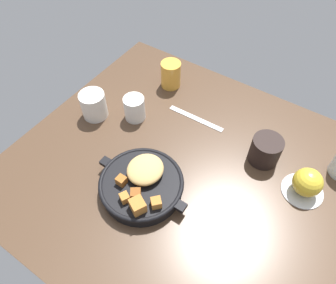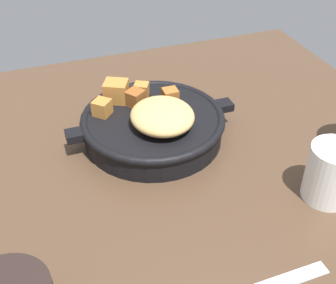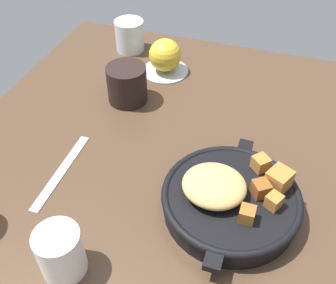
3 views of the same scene
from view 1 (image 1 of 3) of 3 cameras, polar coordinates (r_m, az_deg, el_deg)
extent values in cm
cube|color=#473323|center=(86.98, 2.81, -5.42)|extent=(91.40, 81.98, 2.40)
cylinder|color=black|center=(81.21, -4.77, -7.87)|extent=(20.67, 20.67, 3.86)
torus|color=black|center=(79.82, -4.84, -7.28)|extent=(21.45, 21.45, 1.20)
cube|color=black|center=(76.72, 2.24, -11.48)|extent=(2.64, 2.40, 1.20)
cube|color=black|center=(84.84, -11.10, -3.58)|extent=(2.64, 2.40, 1.20)
ellipsoid|color=tan|center=(79.45, -4.11, -4.95)|extent=(9.03, 9.70, 3.36)
cube|color=#A86B2D|center=(76.53, -7.81, -9.89)|extent=(2.87, 2.81, 2.17)
cube|color=brown|center=(76.54, -5.83, -9.32)|extent=(3.34, 3.33, 2.41)
cube|color=#A86B2D|center=(74.63, -5.48, -11.33)|extent=(4.54, 4.41, 3.17)
cube|color=#935623|center=(79.00, -8.39, -6.87)|extent=(2.26, 2.19, 2.24)
cube|color=#A86B2D|center=(75.18, -2.14, -10.86)|extent=(3.31, 3.32, 2.32)
cylinder|color=#B7BABF|center=(89.09, 23.01, -8.03)|extent=(10.64, 10.64, 0.60)
sphere|color=gold|center=(85.94, 23.82, -6.66)|extent=(7.34, 7.34, 7.34)
cube|color=silver|center=(97.75, 5.05, 4.28)|extent=(18.26, 1.89, 0.36)
cylinder|color=gold|center=(105.82, 0.50, 12.05)|extent=(6.51, 6.51, 8.84)
cylinder|color=black|center=(88.77, 17.13, -1.41)|extent=(8.19, 8.19, 7.75)
cylinder|color=silver|center=(98.28, -13.23, 6.50)|extent=(7.61, 7.61, 8.32)
cylinder|color=white|center=(95.76, -6.05, 6.07)|extent=(6.26, 6.26, 7.64)
camera|label=2|loc=(0.89, 26.34, 26.25)|focal=47.25mm
camera|label=3|loc=(0.76, -37.37, 26.63)|focal=42.48mm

